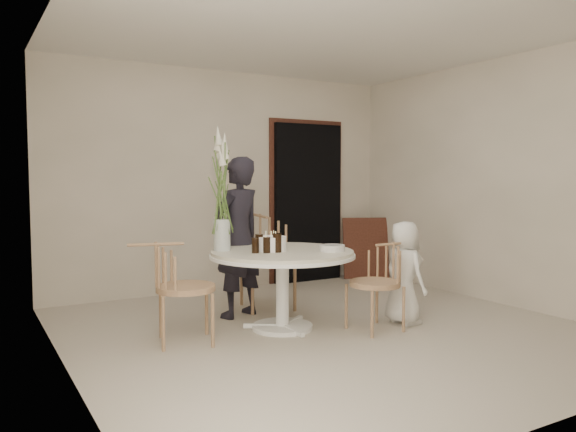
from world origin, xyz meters
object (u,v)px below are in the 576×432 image
girl (238,237)px  flower_vase (222,192)px  table (282,263)px  chair_left (171,278)px  chair_far (264,247)px  chair_right (384,273)px  birthday_cake (271,244)px  boy (404,273)px

girl → flower_vase: size_ratio=1.41×
table → chair_left: 1.03m
chair_left → flower_vase: bearing=-55.7°
chair_far → chair_left: size_ratio=1.15×
chair_far → table: bearing=-96.5°
chair_right → girl: bearing=-139.8°
table → girl: (-0.15, 0.64, 0.18)m
table → girl: bearing=103.1°
table → chair_right: size_ratio=1.66×
table → birthday_cake: size_ratio=4.87×
table → flower_vase: 0.85m
chair_far → girl: (-0.45, -0.30, 0.16)m
girl → birthday_cake: girl is taller
boy → flower_vase: 1.89m
chair_right → birthday_cake: 1.08m
chair_right → table: bearing=-120.5°
chair_left → boy: size_ratio=0.88×
chair_far → flower_vase: 1.20m
birthday_cake → chair_left: bearing=176.6°
table → girl: size_ratio=0.83×
chair_far → chair_right: (0.52, -1.40, -0.12)m
boy → flower_vase: (-1.58, 0.68, 0.78)m
chair_left → flower_vase: size_ratio=0.76×
table → chair_left: (-1.03, 0.08, -0.06)m
chair_right → boy: (0.29, 0.05, -0.03)m
table → girl: girl is taller
table → chair_far: 0.99m
boy → chair_left: bearing=77.5°
table → boy: boy is taller
chair_far → chair_left: 1.59m
girl → boy: size_ratio=1.63×
birthday_cake → girl: bearing=94.0°
chair_far → boy: bearing=-47.8°
chair_right → boy: 0.29m
flower_vase → girl: bearing=47.9°
table → chair_left: chair_left is taller
table → chair_right: bearing=-29.2°
table → flower_vase: size_ratio=1.17×
chair_left → birthday_cake: 0.96m
chair_right → flower_vase: (-1.30, 0.73, 0.75)m
flower_vase → birthday_cake: bearing=-33.7°
girl → boy: girl is taller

